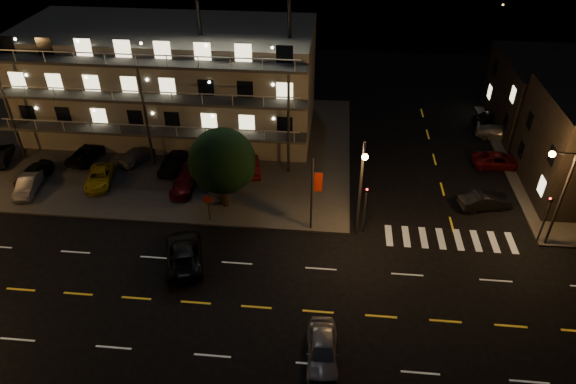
# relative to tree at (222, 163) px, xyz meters

# --- Properties ---
(ground) EXTENTS (140.00, 140.00, 0.00)m
(ground) POSITION_rel_tree_xyz_m (2.17, -10.68, -4.21)
(ground) COLOR black
(ground) RESTS_ON ground
(curb_nw) EXTENTS (44.00, 24.00, 0.15)m
(curb_nw) POSITION_rel_tree_xyz_m (-11.83, 9.32, -4.14)
(curb_nw) COLOR #3B3B38
(curb_nw) RESTS_ON ground
(motel) EXTENTS (28.00, 13.80, 18.10)m
(motel) POSITION_rel_tree_xyz_m (-7.77, 13.20, 1.13)
(motel) COLOR gray
(motel) RESTS_ON ground
(side_bldg_back) EXTENTS (14.06, 12.00, 7.00)m
(side_bldg_back) POSITION_rel_tree_xyz_m (32.16, 17.32, -0.72)
(side_bldg_back) COLOR black
(side_bldg_back) RESTS_ON ground
(streetlight_nc) EXTENTS (0.44, 1.92, 8.00)m
(streetlight_nc) POSITION_rel_tree_xyz_m (10.67, -2.74, 0.75)
(streetlight_nc) COLOR #2D2D30
(streetlight_nc) RESTS_ON ground
(streetlight_ne) EXTENTS (1.92, 0.44, 8.00)m
(streetlight_ne) POSITION_rel_tree_xyz_m (24.31, -2.38, 0.75)
(streetlight_ne) COLOR #2D2D30
(streetlight_ne) RESTS_ON ground
(signal_nw) EXTENTS (0.20, 0.27, 4.60)m
(signal_nw) POSITION_rel_tree_xyz_m (11.17, -2.18, -1.65)
(signal_nw) COLOR #2D2D30
(signal_nw) RESTS_ON ground
(signal_ne) EXTENTS (0.27, 0.20, 4.60)m
(signal_ne) POSITION_rel_tree_xyz_m (24.17, -2.18, -1.65)
(signal_ne) COLOR #2D2D30
(signal_ne) RESTS_ON ground
(banner_north) EXTENTS (0.83, 0.16, 6.40)m
(banner_north) POSITION_rel_tree_xyz_m (7.25, -2.28, -0.79)
(banner_north) COLOR #2D2D30
(banner_north) RESTS_ON ground
(stop_sign) EXTENTS (0.91, 0.11, 2.61)m
(stop_sign) POSITION_rel_tree_xyz_m (-0.83, -2.11, -2.50)
(stop_sign) COLOR #2D2D30
(stop_sign) RESTS_ON ground
(tree) EXTENTS (5.43, 5.23, 6.84)m
(tree) POSITION_rel_tree_xyz_m (0.00, 0.00, 0.00)
(tree) COLOR black
(tree) RESTS_ON curb_nw
(lot_car_0) EXTENTS (2.26, 4.24, 1.37)m
(lot_car_0) POSITION_rel_tree_xyz_m (-17.41, 2.03, -3.38)
(lot_car_0) COLOR black
(lot_car_0) RESTS_ON curb_nw
(lot_car_1) EXTENTS (2.09, 4.20, 1.32)m
(lot_car_1) POSITION_rel_tree_xyz_m (-17.00, 0.30, -3.40)
(lot_car_1) COLOR gray
(lot_car_1) RESTS_ON curb_nw
(lot_car_2) EXTENTS (2.92, 4.75, 1.23)m
(lot_car_2) POSITION_rel_tree_xyz_m (-11.46, 2.11, -3.45)
(lot_car_2) COLOR gold
(lot_car_2) RESTS_ON curb_nw
(lot_car_3) EXTENTS (1.86, 4.34, 1.24)m
(lot_car_3) POSITION_rel_tree_xyz_m (-3.91, 2.01, -3.44)
(lot_car_3) COLOR #5C0D0F
(lot_car_3) RESTS_ON curb_nw
(lot_car_4) EXTENTS (2.52, 4.14, 1.32)m
(lot_car_4) POSITION_rel_tree_xyz_m (-1.05, 1.75, -3.41)
(lot_car_4) COLOR gray
(lot_car_4) RESTS_ON curb_nw
(lot_car_5) EXTENTS (2.62, 4.31, 1.34)m
(lot_car_5) POSITION_rel_tree_xyz_m (-22.00, 4.74, -3.39)
(lot_car_5) COLOR black
(lot_car_5) RESTS_ON curb_nw
(lot_car_6) EXTENTS (2.65, 4.72, 1.25)m
(lot_car_6) POSITION_rel_tree_xyz_m (-14.35, 5.87, -3.44)
(lot_car_6) COLOR black
(lot_car_6) RESTS_ON curb_nw
(lot_car_7) EXTENTS (3.23, 4.61, 1.24)m
(lot_car_7) POSITION_rel_tree_xyz_m (-9.50, 6.24, -3.44)
(lot_car_7) COLOR gray
(lot_car_7) RESTS_ON curb_nw
(lot_car_8) EXTENTS (1.98, 4.55, 1.53)m
(lot_car_8) POSITION_rel_tree_xyz_m (-5.78, 5.10, -3.30)
(lot_car_8) COLOR black
(lot_car_8) RESTS_ON curb_nw
(lot_car_9) EXTENTS (2.12, 4.04, 1.27)m
(lot_car_9) POSITION_rel_tree_xyz_m (1.40, 5.22, -3.43)
(lot_car_9) COLOR #5C0D0F
(lot_car_9) RESTS_ON curb_nw
(side_car_0) EXTENTS (4.54, 2.54, 1.42)m
(side_car_0) POSITION_rel_tree_xyz_m (21.12, 1.90, -3.51)
(side_car_0) COLOR black
(side_car_0) RESTS_ON ground
(side_car_1) EXTENTS (4.95, 2.50, 1.34)m
(side_car_1) POSITION_rel_tree_xyz_m (23.80, 8.61, -3.54)
(side_car_1) COLOR #5C0D0F
(side_car_1) RESTS_ON ground
(side_car_2) EXTENTS (4.71, 2.82, 1.28)m
(side_car_2) POSITION_rel_tree_xyz_m (25.04, 14.09, -3.57)
(side_car_2) COLOR gray
(side_car_2) RESTS_ON ground
(side_car_3) EXTENTS (4.58, 2.88, 1.45)m
(side_car_3) POSITION_rel_tree_xyz_m (25.27, 17.39, -3.49)
(side_car_3) COLOR black
(side_car_3) RESTS_ON ground
(road_car_east) EXTENTS (2.02, 4.55, 1.52)m
(road_car_east) POSITION_rel_tree_xyz_m (8.55, -14.20, -3.45)
(road_car_east) COLOR gray
(road_car_east) RESTS_ON ground
(road_car_west) EXTENTS (3.97, 5.99, 1.53)m
(road_car_west) POSITION_rel_tree_xyz_m (-1.57, -6.83, -3.45)
(road_car_west) COLOR black
(road_car_west) RESTS_ON ground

